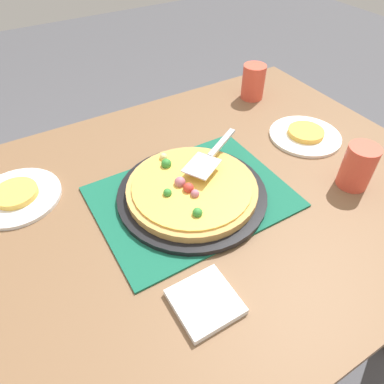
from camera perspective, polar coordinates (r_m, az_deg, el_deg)
ground_plane at (r=1.52m, az=0.00°, el=-21.45°), size 8.00×8.00×0.00m
dining_table at (r=0.98m, az=0.00°, el=-5.48°), size 1.40×1.00×0.75m
placemat at (r=0.90m, az=0.00°, el=-0.78°), size 0.48×0.36×0.01m
pizza_pan at (r=0.89m, az=0.00°, el=-0.33°), size 0.38×0.38×0.01m
pizza at (r=0.88m, az=-0.05°, el=0.69°), size 0.33×0.33×0.05m
plate_near_left at (r=1.16m, az=17.92°, el=8.71°), size 0.22×0.22×0.01m
plate_far_right at (r=1.00m, az=-26.61°, el=-0.71°), size 0.22×0.22×0.01m
served_slice_left at (r=1.15m, az=18.06°, el=9.24°), size 0.11×0.11×0.02m
served_slice_right at (r=0.99m, az=-26.84°, el=-0.17°), size 0.11×0.11×0.02m
cup_near at (r=1.32m, az=9.96°, el=17.27°), size 0.08×0.08×0.12m
cup_far at (r=1.00m, az=25.42°, el=3.77°), size 0.08×0.08×0.12m
pizza_server at (r=0.92m, az=3.04°, el=5.93°), size 0.22×0.15×0.01m
napkin_stack at (r=0.71m, az=2.15°, el=-17.45°), size 0.12×0.12×0.02m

